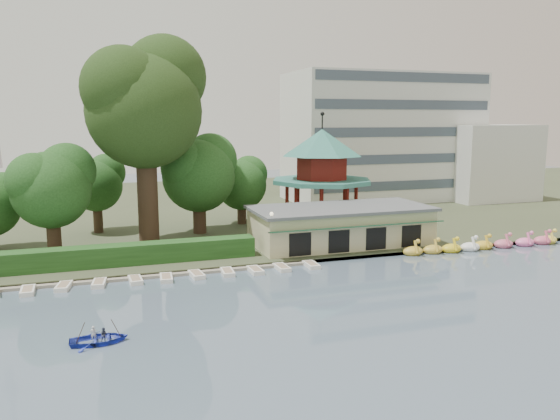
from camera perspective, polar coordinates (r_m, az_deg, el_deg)
name	(u,v)px	position (r m, az deg, el deg)	size (l,w,h in m)	color
ground_plane	(342,337)	(34.60, 6.48, -13.08)	(220.00, 220.00, 0.00)	slate
shore	(196,207)	(83.09, -8.77, 0.30)	(220.00, 70.00, 0.40)	#424930
embankment	(262,265)	(49.93, -1.93, -5.74)	(220.00, 0.60, 0.30)	gray
dock	(125,277)	(47.96, -15.87, -6.78)	(34.00, 1.60, 0.24)	gray
boathouse	(341,225)	(57.16, 6.36, -1.57)	(18.60, 9.39, 3.90)	#C6BC8E
pavilion	(322,168)	(66.35, 4.38, 4.44)	(12.40, 12.40, 13.50)	#C6BC8E
office_building	(399,141)	(90.72, 12.36, 7.01)	(38.00, 18.00, 20.00)	silver
hedge	(87,257)	(50.85, -19.50, -4.67)	(30.00, 2.00, 1.80)	#24511E
lamp_post	(272,226)	(51.22, -0.89, -1.69)	(0.36, 0.36, 4.28)	black
big_tree	(145,100)	(57.34, -13.89, 11.09)	(12.68, 11.81, 21.48)	#3A281C
small_trees	(111,183)	(60.19, -17.25, 2.71)	(39.81, 16.86, 11.31)	#3A281C
swan_boats	(487,245)	(60.47, 20.82, -3.44)	(18.82, 2.11, 1.92)	gold
moored_rowboats	(134,281)	(46.63, -15.04, -7.13)	(32.18, 2.74, 0.36)	white
rowboat_with_passengers	(99,335)	(35.12, -18.41, -12.31)	(4.73, 3.38, 2.01)	#2A3CB6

